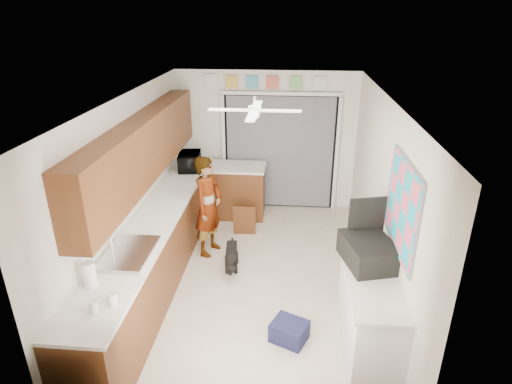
{
  "coord_description": "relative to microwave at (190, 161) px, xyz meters",
  "views": [
    {
      "loc": [
        0.47,
        -4.95,
        3.46
      ],
      "look_at": [
        0.0,
        0.4,
        1.15
      ],
      "focal_mm": 30.0,
      "sensor_mm": 36.0,
      "label": 1
    }
  ],
  "objects": [
    {
      "name": "floor",
      "position": [
        1.25,
        -1.76,
        -1.08
      ],
      "size": [
        5.0,
        5.0,
        0.0
      ],
      "primitive_type": "plane",
      "color": "#BEB199",
      "rests_on": "ground"
    },
    {
      "name": "ceiling",
      "position": [
        1.25,
        -1.76,
        1.42
      ],
      "size": [
        5.0,
        5.0,
        0.0
      ],
      "primitive_type": "plane",
      "rotation": [
        3.14,
        0.0,
        0.0
      ],
      "color": "white",
      "rests_on": "ground"
    },
    {
      "name": "wall_back",
      "position": [
        1.25,
        0.74,
        0.17
      ],
      "size": [
        3.2,
        0.0,
        3.2
      ],
      "primitive_type": "plane",
      "rotation": [
        1.57,
        0.0,
        0.0
      ],
      "color": "white",
      "rests_on": "ground"
    },
    {
      "name": "wall_front",
      "position": [
        1.25,
        -4.26,
        0.17
      ],
      "size": [
        3.2,
        0.0,
        3.2
      ],
      "primitive_type": "plane",
      "rotation": [
        -1.57,
        0.0,
        0.0
      ],
      "color": "white",
      "rests_on": "ground"
    },
    {
      "name": "wall_left",
      "position": [
        -0.35,
        -1.76,
        0.17
      ],
      "size": [
        0.0,
        5.0,
        5.0
      ],
      "primitive_type": "plane",
      "rotation": [
        1.57,
        0.0,
        1.57
      ],
      "color": "white",
      "rests_on": "ground"
    },
    {
      "name": "wall_right",
      "position": [
        2.85,
        -1.76,
        0.17
      ],
      "size": [
        0.0,
        5.0,
        5.0
      ],
      "primitive_type": "plane",
      "rotation": [
        1.57,
        0.0,
        -1.57
      ],
      "color": "white",
      "rests_on": "ground"
    },
    {
      "name": "left_base_cabinets",
      "position": [
        -0.05,
        -1.76,
        -0.63
      ],
      "size": [
        0.6,
        4.8,
        0.9
      ],
      "primitive_type": "cube",
      "color": "#5D3016",
      "rests_on": "floor"
    },
    {
      "name": "left_countertop",
      "position": [
        -0.04,
        -1.76,
        -0.16
      ],
      "size": [
        0.62,
        4.8,
        0.04
      ],
      "primitive_type": "cube",
      "color": "white",
      "rests_on": "left_base_cabinets"
    },
    {
      "name": "upper_cabinets",
      "position": [
        -0.19,
        -1.56,
        0.72
      ],
      "size": [
        0.32,
        4.0,
        0.8
      ],
      "primitive_type": "cube",
      "color": "#5D3016",
      "rests_on": "wall_left"
    },
    {
      "name": "sink_basin",
      "position": [
        -0.04,
        -2.76,
        -0.13
      ],
      "size": [
        0.5,
        0.76,
        0.06
      ],
      "primitive_type": "cube",
      "color": "silver",
      "rests_on": "left_countertop"
    },
    {
      "name": "faucet",
      "position": [
        -0.23,
        -2.76,
        -0.03
      ],
      "size": [
        0.03,
        0.03,
        0.22
      ],
      "primitive_type": "cylinder",
      "color": "silver",
      "rests_on": "left_countertop"
    },
    {
      "name": "peninsula_base",
      "position": [
        0.75,
        0.24,
        -0.63
      ],
      "size": [
        1.0,
        0.6,
        0.9
      ],
      "primitive_type": "cube",
      "color": "#5D3016",
      "rests_on": "floor"
    },
    {
      "name": "peninsula_top",
      "position": [
        0.75,
        0.24,
        -0.16
      ],
      "size": [
        1.04,
        0.64,
        0.04
      ],
      "primitive_type": "cube",
      "color": "white",
      "rests_on": "peninsula_base"
    },
    {
      "name": "back_opening_recess",
      "position": [
        1.5,
        0.71,
        -0.03
      ],
      "size": [
        2.0,
        0.06,
        2.1
      ],
      "primitive_type": "cube",
      "color": "black",
      "rests_on": "wall_back"
    },
    {
      "name": "curtain_panel",
      "position": [
        1.5,
        0.67,
        -0.03
      ],
      "size": [
        1.9,
        0.03,
        2.05
      ],
      "primitive_type": "cube",
      "color": "slate",
      "rests_on": "wall_back"
    },
    {
      "name": "door_trim_left",
      "position": [
        0.48,
        0.68,
        -0.03
      ],
      "size": [
        0.06,
        0.04,
        2.1
      ],
      "primitive_type": "cube",
      "color": "white",
      "rests_on": "wall_back"
    },
    {
      "name": "door_trim_right",
      "position": [
        2.52,
        0.68,
        -0.03
      ],
      "size": [
        0.06,
        0.04,
        2.1
      ],
      "primitive_type": "cube",
      "color": "white",
      "rests_on": "wall_back"
    },
    {
      "name": "door_trim_head",
      "position": [
        1.5,
        0.68,
        1.04
      ],
      "size": [
        2.1,
        0.04,
        0.06
      ],
      "primitive_type": "cube",
      "color": "white",
      "rests_on": "wall_back"
    },
    {
      "name": "header_frame_0",
      "position": [
        0.65,
        0.71,
        1.22
      ],
      "size": [
        0.22,
        0.02,
        0.22
      ],
      "primitive_type": "cube",
      "color": "gold",
      "rests_on": "wall_back"
    },
    {
      "name": "header_frame_1",
      "position": [
        1.0,
        0.71,
        1.22
      ],
      "size": [
        0.22,
        0.02,
        0.22
      ],
      "primitive_type": "cube",
      "color": "#4CA3CD",
      "rests_on": "wall_back"
    },
    {
      "name": "header_frame_2",
      "position": [
        1.35,
        0.71,
        1.22
      ],
      "size": [
        0.22,
        0.02,
        0.22
      ],
      "primitive_type": "cube",
      "color": "#D65E50",
      "rests_on": "wall_back"
    },
    {
      "name": "header_frame_3",
      "position": [
        1.75,
        0.71,
        1.22
      ],
      "size": [
        0.22,
        0.02,
        0.22
      ],
      "primitive_type": "cube",
      "color": "#72C26F",
      "rests_on": "wall_back"
    },
    {
      "name": "header_frame_4",
      "position": [
        2.15,
        0.71,
        1.22
      ],
      "size": [
        0.22,
        0.02,
        0.22
      ],
      "primitive_type": "cube",
      "color": "silver",
      "rests_on": "wall_back"
    },
    {
      "name": "route66_sign",
      "position": [
        0.3,
        0.71,
        1.22
      ],
      "size": [
        0.22,
        0.02,
        0.26
      ],
      "primitive_type": "cube",
      "color": "silver",
      "rests_on": "wall_back"
    },
    {
      "name": "right_counter_base",
      "position": [
        2.6,
        -2.96,
        -0.63
      ],
      "size": [
        0.5,
        1.4,
        0.9
      ],
      "primitive_type": "cube",
      "color": "white",
      "rests_on": "floor"
    },
    {
      "name": "right_counter_top",
      "position": [
        2.59,
        -2.96,
        -0.16
      ],
      "size": [
        0.54,
        1.44,
        0.04
      ],
      "primitive_type": "cube",
      "color": "white",
      "rests_on": "right_counter_base"
    },
    {
      "name": "abstract_painting",
      "position": [
        2.83,
        -2.76,
        0.57
      ],
      "size": [
        0.03,
        1.15,
        0.95
      ],
      "primitive_type": "cube",
      "color": "#F55A79",
      "rests_on": "wall_right"
    },
    {
      "name": "ceiling_fan",
      "position": [
        1.25,
        -1.56,
        1.24
      ],
      "size": [
        1.14,
        1.14,
        0.24
      ],
      "primitive_type": "cube",
      "color": "white",
      "rests_on": "ceiling"
    },
    {
      "name": "microwave",
      "position": [
        0.0,
        0.0,
        0.0
      ],
      "size": [
        0.43,
        0.57,
        0.29
      ],
      "primitive_type": "imported",
      "rotation": [
        0.0,
        0.0,
        1.71
      ],
      "color": "black",
      "rests_on": "left_countertop"
    },
    {
      "name": "jar_a",
      "position": [
        0.12,
        -3.61,
        -0.08
      ],
      "size": [
        0.11,
        0.11,
        0.12
      ],
      "primitive_type": "cylinder",
      "rotation": [
        0.0,
        0.0,
        -0.36
      ],
      "color": "silver",
      "rests_on": "left_countertop"
    },
    {
      "name": "jar_b",
      "position": [
        -0.01,
        -3.74,
        -0.08
      ],
      "size": [
        0.1,
        0.1,
        0.12
      ],
      "primitive_type": "cylinder",
      "rotation": [
        0.0,
        0.0,
        -0.23
      ],
      "color": "silver",
      "rests_on": "left_countertop"
    },
    {
      "name": "paper_towel_roll",
      "position": [
        -0.21,
        -3.36,
        -0.01
      ],
      "size": [
        0.16,
        0.16,
        0.27
      ],
      "primitive_type": "cylinder",
      "rotation": [
        0.0,
        0.0,
        -0.3
      ],
      "color": "white",
      "rests_on": "left_countertop"
    },
    {
      "name": "suitcase",
      "position": [
        2.57,
        -2.69,
        -0.01
      ],
      "size": [
        0.62,
        0.74,
        0.27
      ],
      "primitive_type": "cube",
      "rotation": [
        0.0,
        0.0,
        0.26
      ],
      "color": "black",
      "rests_on": "right_counter_top"
    },
    {
      "name": "suitcase_rim",
      "position": [
        2.57,
        -2.69,
        -0.12
      ],
      "size": [
        0.58,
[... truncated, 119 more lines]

